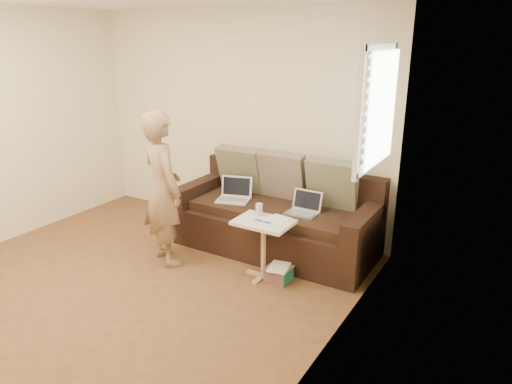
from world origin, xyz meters
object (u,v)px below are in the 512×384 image
Objects in this scene: drinking_glass at (259,209)px; laptop_white at (233,201)px; sofa at (275,214)px; person at (163,189)px; laptop_silver at (301,214)px; side_table at (263,249)px; striped_box at (279,274)px.

laptop_white is at bearing 145.40° from drinking_glass.
person is at bearing -135.47° from sofa.
person reaches higher than drinking_glass.
person reaches higher than laptop_silver.
sofa is at bearing -2.80° from laptop_white.
drinking_glass reaches higher than laptop_white.
sofa is 1.26m from person.
drinking_glass reaches higher than side_table.
person is at bearing -133.82° from laptop_white.
person is 1.20m from side_table.
person is 13.39× the size of drinking_glass.
sofa is at bearing 165.37° from laptop_silver.
laptop_white is 1.09m from striped_box.
side_table is 0.39m from drinking_glass.
drinking_glass is 0.66m from striped_box.
striped_box is (0.38, -0.62, -0.35)m from sofa.
drinking_glass is at bearing 136.36° from side_table.
striped_box is at bearing -58.26° from sofa.
laptop_silver is 0.59m from side_table.
laptop_silver is 0.69m from striped_box.
laptop_silver is at bearing 92.39° from striped_box.
side_table is at bearing -43.64° from drinking_glass.
laptop_silver reaches higher than striped_box.
laptop_white is at bearing 143.79° from side_table.
person is (-0.37, -0.72, 0.28)m from laptop_white.
sofa is 0.51m from laptop_white.
laptop_silver is at bearing -15.06° from sofa.
laptop_white is 0.72m from drinking_glass.
side_table is at bearing -177.51° from striped_box.
sofa is 18.33× the size of drinking_glass.
laptop_silver is 2.70× the size of drinking_glass.
person is 1.45m from striped_box.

